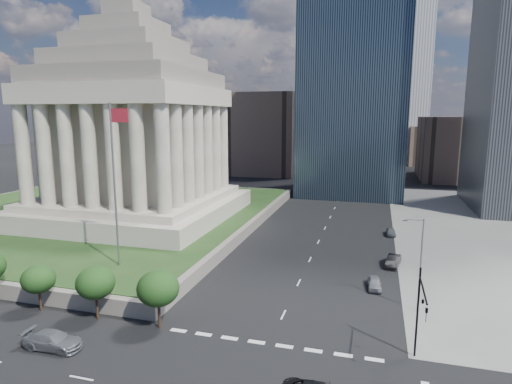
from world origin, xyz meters
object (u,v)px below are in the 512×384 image
(parked_sedan_near, at_px, (374,283))
(parked_sedan_far, at_px, (391,232))
(parked_sedan_mid, at_px, (393,261))
(war_memorial, at_px, (132,110))
(street_lamp_north, at_px, (419,259))
(suv_grey, at_px, (53,340))
(flagpole, at_px, (115,176))
(traffic_signal_ne, at_px, (420,308))

(parked_sedan_near, distance_m, parked_sedan_far, 24.60)
(parked_sedan_mid, height_order, parked_sedan_far, parked_sedan_mid)
(war_memorial, height_order, street_lamp_north, war_memorial)
(war_memorial, distance_m, suv_grey, 47.63)
(parked_sedan_mid, relative_size, parked_sedan_far, 1.20)
(parked_sedan_mid, bearing_deg, parked_sedan_far, 99.44)
(flagpole, height_order, suv_grey, flagpole)
(war_memorial, relative_size, parked_sedan_near, 10.18)
(flagpole, height_order, traffic_signal_ne, flagpole)
(street_lamp_north, bearing_deg, flagpole, -178.37)
(flagpole, relative_size, suv_grey, 3.71)
(parked_sedan_far, bearing_deg, suv_grey, -125.47)
(parked_sedan_mid, bearing_deg, traffic_signal_ne, -77.75)
(traffic_signal_ne, xyz_separation_m, parked_sedan_near, (-3.50, 16.05, -4.60))
(war_memorial, relative_size, parked_sedan_mid, 8.58)
(street_lamp_north, bearing_deg, traffic_signal_ne, -94.19)
(street_lamp_north, relative_size, suv_grey, 1.86)
(war_memorial, height_order, parked_sedan_mid, war_memorial)
(flagpole, relative_size, parked_sedan_mid, 4.40)
(street_lamp_north, bearing_deg, parked_sedan_mid, 98.13)
(war_memorial, height_order, suv_grey, war_memorial)
(parked_sedan_near, relative_size, parked_sedan_far, 1.01)
(traffic_signal_ne, distance_m, parked_sedan_far, 40.80)
(street_lamp_north, xyz_separation_m, parked_sedan_far, (-1.83, 29.22, -5.02))
(street_lamp_north, xyz_separation_m, parked_sedan_near, (-4.33, 4.75, -5.01))
(war_memorial, relative_size, traffic_signal_ne, 4.88)
(flagpole, xyz_separation_m, suv_grey, (3.56, -15.95, -12.33))
(flagpole, xyz_separation_m, street_lamp_north, (35.16, 1.00, -7.45))
(flagpole, distance_m, parked_sedan_far, 46.69)
(street_lamp_north, bearing_deg, suv_grey, -151.79)
(flagpole, distance_m, suv_grey, 20.48)
(flagpole, bearing_deg, suv_grey, -77.44)
(war_memorial, height_order, flagpole, war_memorial)
(flagpole, bearing_deg, traffic_signal_ne, -16.71)
(parked_sedan_near, relative_size, parked_sedan_mid, 0.84)
(war_memorial, distance_m, traffic_signal_ne, 60.00)
(traffic_signal_ne, relative_size, parked_sedan_near, 2.09)
(street_lamp_north, bearing_deg, war_memorial, 154.08)
(traffic_signal_ne, bearing_deg, war_memorial, 143.58)
(suv_grey, relative_size, parked_sedan_mid, 1.18)
(flagpole, relative_size, street_lamp_north, 2.00)
(suv_grey, bearing_deg, parked_sedan_near, -53.37)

